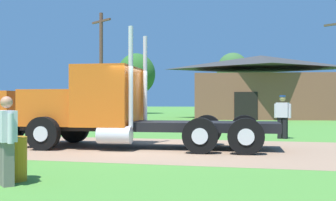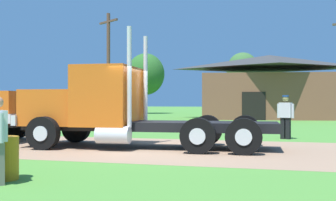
% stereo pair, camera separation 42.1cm
% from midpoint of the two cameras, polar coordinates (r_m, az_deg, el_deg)
% --- Properties ---
extents(ground_plane, '(200.00, 200.00, 0.00)m').
position_cam_midpoint_polar(ground_plane, '(12.73, -0.16, -6.72)').
color(ground_plane, '#4B8633').
extents(dirt_track, '(120.00, 6.31, 0.01)m').
position_cam_midpoint_polar(dirt_track, '(12.73, -0.16, -6.71)').
color(dirt_track, '#98765B').
rests_on(dirt_track, ground_plane).
extents(truck_foreground_white, '(8.16, 3.09, 3.68)m').
position_cam_midpoint_polar(truck_foreground_white, '(13.22, -7.24, -1.16)').
color(truck_foreground_white, black).
rests_on(truck_foreground_white, ground_plane).
extents(visitor_far_side, '(0.63, 0.40, 1.70)m').
position_cam_midpoint_polar(visitor_far_side, '(16.56, 16.78, -1.95)').
color(visitor_far_side, silver).
rests_on(visitor_far_side, ground_plane).
extents(steel_barrel, '(0.52, 0.52, 0.81)m').
position_cam_midpoint_polar(steel_barrel, '(8.20, -20.52, -7.53)').
color(steel_barrel, '#B27214').
rests_on(steel_barrel, ground_plane).
extents(shed_building, '(12.98, 9.61, 5.45)m').
position_cam_midpoint_polar(shed_building, '(36.27, 14.31, 1.72)').
color(shed_building, brown).
rests_on(shed_building, ground_plane).
extents(utility_pole_near, '(1.92, 1.32, 7.89)m').
position_cam_midpoint_polar(utility_pole_near, '(30.17, -7.92, 5.08)').
color(utility_pole_near, brown).
rests_on(utility_pole_near, ground_plane).
extents(tree_left, '(4.53, 4.53, 7.22)m').
position_cam_midpoint_polar(tree_left, '(49.13, -2.89, 3.67)').
color(tree_left, '#513823').
rests_on(tree_left, ground_plane).
extents(tree_mid, '(4.26, 4.26, 7.91)m').
position_cam_midpoint_polar(tree_mid, '(54.78, 10.60, 4.14)').
color(tree_mid, '#513823').
rests_on(tree_mid, ground_plane).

